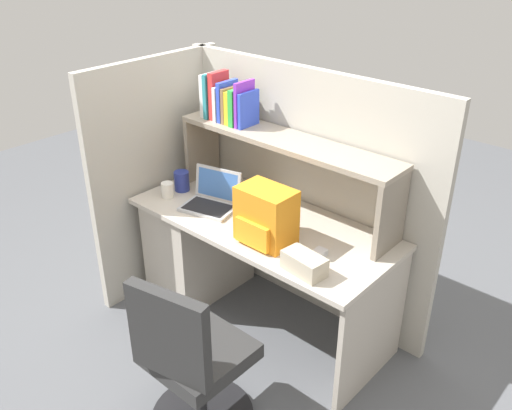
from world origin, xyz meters
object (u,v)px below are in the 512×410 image
computer_mouse (318,254)px  snack_canister (182,181)px  laptop (212,199)px  tissue_box (304,264)px  office_chair (193,369)px  paper_cup (167,190)px  backpack (265,216)px

computer_mouse → snack_canister: size_ratio=0.82×
laptop → tissue_box: size_ratio=1.64×
laptop → tissue_box: (0.83, -0.18, -0.00)m
computer_mouse → office_chair: office_chair is taller
tissue_box → snack_canister: snack_canister is taller
paper_cup → office_chair: office_chair is taller
backpack → paper_cup: bearing=-179.3°
snack_canister → office_chair: bearing=-40.2°
laptop → backpack: (0.50, -0.09, 0.10)m
paper_cup → snack_canister: (-0.01, 0.13, 0.02)m
snack_canister → computer_mouse: bearing=-2.8°
laptop → paper_cup: bearing=-162.2°
office_chair → computer_mouse: bearing=-113.9°
tissue_box → office_chair: (-0.19, -0.59, -0.39)m
laptop → snack_canister: bearing=174.5°
laptop → computer_mouse: (0.80, -0.02, -0.03)m
tissue_box → snack_canister: bearing=176.2°
tissue_box → office_chair: 0.73m
backpack → office_chair: size_ratio=0.33×
paper_cup → office_chair: (0.94, -0.68, -0.38)m
laptop → office_chair: laptop is taller
backpack → office_chair: 0.86m
computer_mouse → paper_cup: size_ratio=1.08×
snack_canister → office_chair: 1.31m
snack_canister → paper_cup: bearing=-86.9°
paper_cup → office_chair: 1.23m
paper_cup → backpack: bearing=0.7°
computer_mouse → paper_cup: paper_cup is taller
computer_mouse → tissue_box: (0.03, -0.16, 0.03)m
tissue_box → paper_cup: bearing=-177.7°
paper_cup → snack_canister: 0.13m
backpack → tissue_box: size_ratio=1.41×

